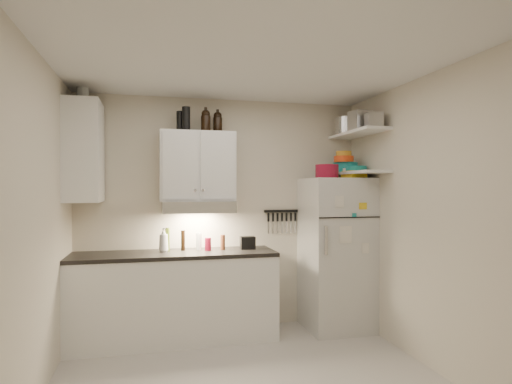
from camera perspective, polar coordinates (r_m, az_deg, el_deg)
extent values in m
cube|color=white|center=(3.56, -0.50, 17.17)|extent=(3.20, 3.00, 0.02)
cube|color=beige|center=(4.90, -4.54, -2.87)|extent=(3.20, 0.02, 2.60)
cube|color=beige|center=(3.44, -27.71, -4.35)|extent=(0.02, 3.00, 2.60)
cube|color=beige|center=(4.10, 22.00, -3.56)|extent=(0.02, 3.00, 2.60)
cube|color=white|center=(4.67, -10.77, -13.73)|extent=(2.10, 0.60, 0.88)
cube|color=black|center=(4.58, -10.78, -8.15)|extent=(2.10, 0.62, 0.04)
cube|color=white|center=(4.69, -7.83, 3.39)|extent=(0.80, 0.33, 0.75)
cube|color=white|center=(4.58, -21.96, 4.99)|extent=(0.33, 0.55, 1.00)
cube|color=silver|center=(4.62, -7.74, -1.96)|extent=(0.76, 0.46, 0.12)
cube|color=silver|center=(4.98, 10.64, -8.04)|extent=(0.70, 0.68, 1.70)
cube|color=white|center=(4.93, 13.46, 7.62)|extent=(0.30, 0.95, 0.03)
cube|color=white|center=(4.89, 13.45, 2.50)|extent=(0.30, 0.95, 0.03)
cube|color=black|center=(5.04, 3.40, -2.55)|extent=(0.42, 0.02, 0.03)
cylinder|color=maroon|center=(4.74, 9.44, 2.73)|extent=(0.32, 0.32, 0.15)
cube|color=yellow|center=(4.89, 12.91, 2.28)|extent=(0.21, 0.25, 0.08)
cylinder|color=silver|center=(4.92, 11.89, 2.45)|extent=(0.09, 0.09, 0.11)
cylinder|color=silver|center=(5.16, 12.00, 8.57)|extent=(0.37, 0.37, 0.20)
cube|color=#AAAAAD|center=(4.83, 13.74, 9.20)|extent=(0.23, 0.21, 0.21)
cube|color=#AAAAAD|center=(4.65, 15.45, 9.20)|extent=(0.18, 0.18, 0.16)
cylinder|color=teal|center=(5.07, 11.84, 3.24)|extent=(0.28, 0.28, 0.11)
cylinder|color=#E54415|center=(5.01, 11.62, 4.31)|extent=(0.23, 0.23, 0.07)
cylinder|color=#C28822|center=(5.02, 11.62, 5.02)|extent=(0.18, 0.18, 0.06)
cylinder|color=teal|center=(4.95, 13.12, 3.01)|extent=(0.28, 0.28, 0.06)
cylinder|color=black|center=(4.66, -9.31, 9.61)|extent=(0.09, 0.09, 0.25)
cylinder|color=black|center=(4.71, -10.10, 9.27)|extent=(0.07, 0.07, 0.21)
cylinder|color=silver|center=(4.73, -22.09, 11.92)|extent=(0.15, 0.15, 0.16)
imported|color=white|center=(4.60, -12.22, -6.08)|extent=(0.15, 0.15, 0.28)
cylinder|color=brown|center=(4.68, -4.46, -6.71)|extent=(0.05, 0.05, 0.16)
cylinder|color=#4D6318|center=(4.64, -11.73, -6.23)|extent=(0.06, 0.06, 0.25)
cylinder|color=black|center=(4.68, -9.71, -6.38)|extent=(0.06, 0.06, 0.22)
cylinder|color=silver|center=(4.70, -7.63, -6.55)|extent=(0.08, 0.08, 0.18)
cylinder|color=maroon|center=(4.63, -6.43, -6.93)|extent=(0.09, 0.09, 0.14)
cube|color=black|center=(4.73, -1.12, -6.78)|extent=(0.16, 0.12, 0.14)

